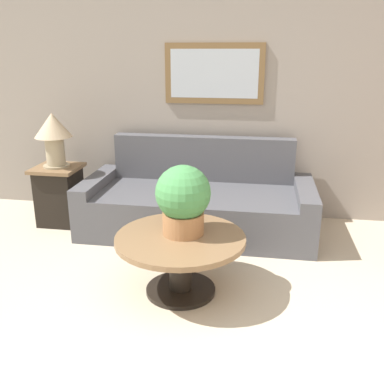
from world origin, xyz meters
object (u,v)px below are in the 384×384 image
at_px(side_table, 60,194).
at_px(potted_plant_on_table, 183,199).
at_px(couch_main, 198,203).
at_px(coffee_table, 180,252).
at_px(table_lamp, 53,132).

relative_size(side_table, potted_plant_on_table, 1.19).
xyz_separation_m(couch_main, side_table, (-1.46, -0.06, 0.04)).
relative_size(couch_main, coffee_table, 2.36).
height_order(coffee_table, table_lamp, table_lamp).
xyz_separation_m(side_table, potted_plant_on_table, (1.52, -1.10, 0.42)).
relative_size(coffee_table, potted_plant_on_table, 1.85).
bearing_deg(table_lamp, side_table, -45.00).
relative_size(coffee_table, side_table, 1.56).
height_order(coffee_table, side_table, side_table).
distance_m(side_table, potted_plant_on_table, 1.92).
xyz_separation_m(side_table, table_lamp, (-0.00, 0.00, 0.65)).
distance_m(side_table, table_lamp, 0.65).
bearing_deg(side_table, table_lamp, 135.00).
xyz_separation_m(couch_main, potted_plant_on_table, (0.06, -1.16, 0.45)).
bearing_deg(couch_main, potted_plant_on_table, -86.92).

